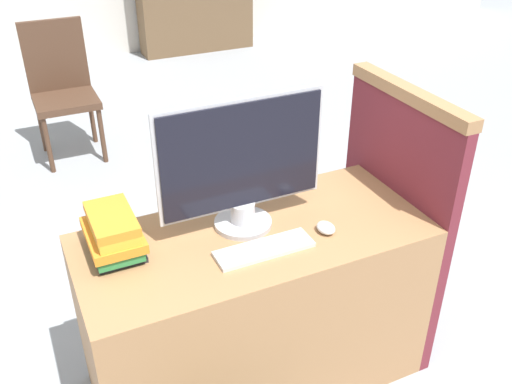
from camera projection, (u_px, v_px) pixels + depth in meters
The scene contains 7 objects.
desk at pixel (255, 309), 2.33m from camera, with size 1.34×0.60×0.75m.
carrel_divider at pixel (393, 216), 2.51m from camera, with size 0.07×0.70×1.20m.
monitor at pixel (242, 165), 2.06m from camera, with size 0.64×0.22×0.52m.
keyboard at pixel (264, 249), 2.05m from camera, with size 0.36×0.11×0.02m.
mouse at pixel (326, 228), 2.15m from camera, with size 0.07×0.08×0.04m.
book_stack at pixel (114, 234), 2.00m from camera, with size 0.18×0.28×0.16m.
far_chair at pixel (62, 84), 4.14m from camera, with size 0.44×0.44×0.98m.
Camera 1 is at (-0.74, -1.30, 1.98)m, focal length 40.00 mm.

